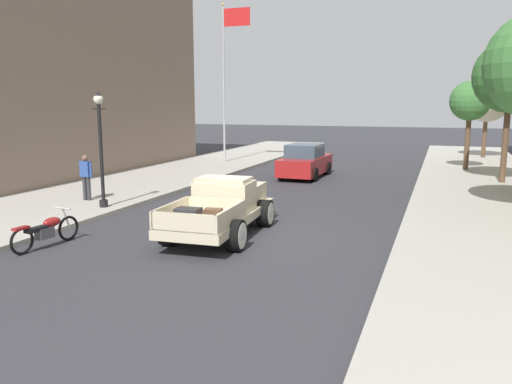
# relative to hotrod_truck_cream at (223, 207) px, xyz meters

# --- Properties ---
(ground_plane) EXTENTS (140.00, 140.00, 0.00)m
(ground_plane) POSITION_rel_hotrod_truck_cream_xyz_m (0.17, 0.27, -0.75)
(ground_plane) COLOR #333338
(sidewalk_left) EXTENTS (5.50, 64.00, 0.15)m
(sidewalk_left) POSITION_rel_hotrod_truck_cream_xyz_m (-7.08, 0.27, -0.68)
(sidewalk_left) COLOR #ADA89E
(sidewalk_left) RESTS_ON ground
(hotrod_truck_cream) EXTENTS (2.38, 5.02, 1.58)m
(hotrod_truck_cream) POSITION_rel_hotrod_truck_cream_xyz_m (0.00, 0.00, 0.00)
(hotrod_truck_cream) COLOR beige
(hotrod_truck_cream) RESTS_ON ground
(motorcycle_parked) EXTENTS (0.62, 2.11, 0.93)m
(motorcycle_parked) POSITION_rel_hotrod_truck_cream_xyz_m (-3.64, -2.89, -0.31)
(motorcycle_parked) COLOR black
(motorcycle_parked) RESTS_ON ground
(car_background_red) EXTENTS (1.95, 4.34, 1.65)m
(car_background_red) POSITION_rel_hotrod_truck_cream_xyz_m (-0.66, 11.52, 0.01)
(car_background_red) COLOR #AD1E1E
(car_background_red) RESTS_ON ground
(pedestrian_sidewalk_left) EXTENTS (0.53, 0.22, 1.65)m
(pedestrian_sidewalk_left) POSITION_rel_hotrod_truck_cream_xyz_m (-6.33, 2.11, 0.33)
(pedestrian_sidewalk_left) COLOR #333338
(pedestrian_sidewalk_left) RESTS_ON sidewalk_left
(street_lamp_near) EXTENTS (0.50, 0.32, 3.85)m
(street_lamp_near) POSITION_rel_hotrod_truck_cream_xyz_m (-5.00, 1.28, 1.63)
(street_lamp_near) COLOR black
(street_lamp_near) RESTS_ON sidewalk_left
(flagpole) EXTENTS (1.74, 0.16, 9.16)m
(flagpole) POSITION_rel_hotrod_truck_cream_xyz_m (-6.44, 15.27, 5.02)
(flagpole) COLOR #B2B2B7
(flagpole) RESTS_ON sidewalk_left
(street_tree_second) EXTENTS (3.15, 3.15, 6.21)m
(street_tree_second) POSITION_rel_hotrod_truck_cream_xyz_m (8.26, 11.99, 4.01)
(street_tree_second) COLOR brown
(street_tree_second) RESTS_ON sidewalk_right
(street_tree_third) EXTENTS (2.08, 2.08, 4.65)m
(street_tree_third) POSITION_rel_hotrod_truck_cream_xyz_m (6.90, 16.35, 2.96)
(street_tree_third) COLOR brown
(street_tree_third) RESTS_ON sidewalk_right
(street_tree_farthest) EXTENTS (3.08, 3.08, 5.37)m
(street_tree_farthest) POSITION_rel_hotrod_truck_cream_xyz_m (8.21, 23.37, 3.21)
(street_tree_farthest) COLOR brown
(street_tree_farthest) RESTS_ON sidewalk_right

